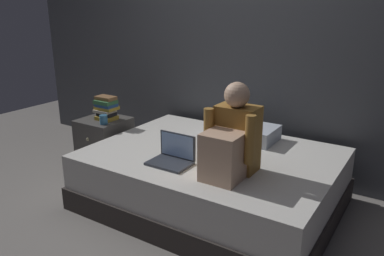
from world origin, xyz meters
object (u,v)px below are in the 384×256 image
book_stack (106,108)px  mug (104,120)px  person_sitting (232,140)px  nightstand (105,144)px  bed (212,179)px  laptop (173,156)px  pillow (245,132)px

book_stack → mug: size_ratio=2.57×
person_sitting → nightstand: bearing=167.9°
book_stack → person_sitting: bearing=-13.0°
bed → person_sitting: bearing=-42.5°
laptop → nightstand: bearing=160.1°
book_stack → pillow: bearing=15.5°
pillow → book_stack: 1.40m
mug → laptop: bearing=-16.2°
laptop → mug: (-1.03, 0.30, 0.05)m
mug → pillow: bearing=22.3°
person_sitting → pillow: person_sitting is taller
person_sitting → laptop: (-0.46, -0.07, -0.20)m
laptop → book_stack: 1.21m
laptop → mug: size_ratio=3.56×
laptop → pillow: laptop is taller
bed → pillow: bearing=79.9°
bed → book_stack: bearing=176.5°
pillow → person_sitting: bearing=-72.3°
bed → laptop: laptop is taller
person_sitting → pillow: bearing=107.7°
pillow → mug: 1.35m
nightstand → bed: bearing=-2.6°
bed → laptop: bearing=-111.9°
laptop → mug: laptop is taller
person_sitting → bed: bearing=137.5°
bed → laptop: 0.49m
bed → nightstand: size_ratio=3.73×
book_stack → mug: book_stack is taller
bed → person_sitting: 0.65m
laptop → book_stack: size_ratio=1.38×
nightstand → pillow: 1.46m
bed → pillow: size_ratio=3.57×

